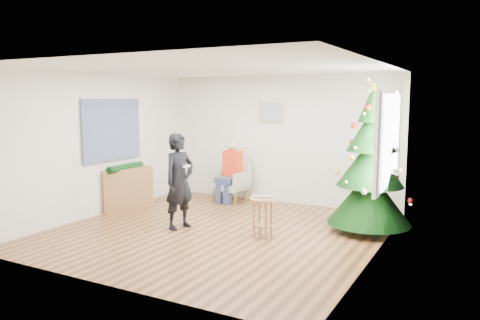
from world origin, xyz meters
The scene contains 19 objects.
floor centered at (0.00, 0.00, 0.00)m, with size 5.00×5.00×0.00m, color brown.
ceiling centered at (0.00, 0.00, 2.60)m, with size 5.00×5.00×0.00m, color white.
wall_back centered at (0.00, 2.50, 1.30)m, with size 5.00×5.00×0.00m, color silver.
wall_front centered at (0.00, -2.50, 1.30)m, with size 5.00×5.00×0.00m, color silver.
wall_left centered at (-2.50, 0.00, 1.30)m, with size 5.00×5.00×0.00m, color silver.
wall_right centered at (2.50, 0.00, 1.30)m, with size 5.00×5.00×0.00m, color silver.
window_panel centered at (2.47, 1.00, 1.50)m, with size 0.04×1.30×1.40m, color white.
curtains centered at (2.44, 1.00, 1.50)m, with size 0.05×1.75×1.50m.
christmas_tree centered at (2.15, 1.18, 1.08)m, with size 1.33×1.33×2.40m.
stool centered at (0.79, 0.06, 0.31)m, with size 0.41×0.41×0.61m.
laptop centered at (0.79, 0.06, 0.63)m, with size 0.34×0.22×0.03m, color silver.
armchair centered at (-0.88, 2.06, 0.35)m, with size 0.76×0.70×0.97m.
seated_person centered at (-0.89, 2.01, 0.64)m, with size 0.41×0.58×1.27m.
standing_man centered at (-0.64, -0.13, 0.79)m, with size 0.58×0.38×1.58m, color black.
game_controller centered at (-0.47, -0.16, 1.05)m, with size 0.04×0.13×0.04m, color white.
console centered at (-2.33, 0.48, 0.40)m, with size 0.30×1.00×0.80m, color brown.
garland centered at (-2.33, 0.48, 0.82)m, with size 0.14×0.14×0.90m, color black.
tapestry centered at (-2.46, 0.30, 1.55)m, with size 0.03×1.50×1.15m, color black.
framed_picture centered at (-0.20, 2.46, 1.85)m, with size 0.52×0.05×0.42m.
Camera 1 is at (3.80, -6.30, 2.12)m, focal length 35.00 mm.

